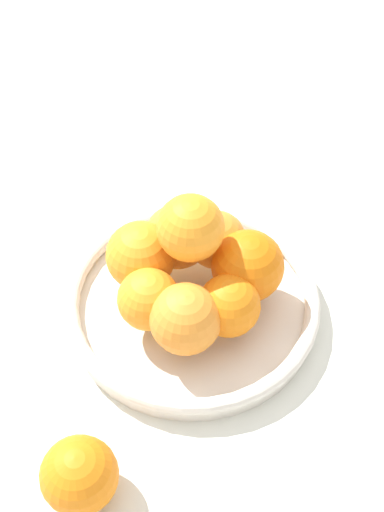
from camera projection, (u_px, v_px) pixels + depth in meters
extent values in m
plane|color=silver|center=(192.00, 312.00, 0.85)|extent=(4.00, 4.00, 0.00)
cylinder|color=silver|center=(192.00, 308.00, 0.84)|extent=(0.29, 0.29, 0.02)
torus|color=silver|center=(192.00, 299.00, 0.83)|extent=(0.30, 0.30, 0.02)
sphere|color=orange|center=(178.00, 236.00, 0.83)|extent=(0.08, 0.08, 0.08)
sphere|color=orange|center=(141.00, 256.00, 0.81)|extent=(0.08, 0.08, 0.08)
sphere|color=orange|center=(149.00, 299.00, 0.77)|extent=(0.07, 0.07, 0.07)
sphere|color=orange|center=(185.00, 319.00, 0.75)|extent=(0.08, 0.08, 0.08)
sphere|color=orange|center=(229.00, 306.00, 0.77)|extent=(0.07, 0.07, 0.07)
sphere|color=orange|center=(248.00, 265.00, 0.80)|extent=(0.08, 0.08, 0.08)
sphere|color=orange|center=(216.00, 240.00, 0.83)|extent=(0.07, 0.07, 0.07)
sphere|color=orange|center=(193.00, 228.00, 0.76)|extent=(0.07, 0.07, 0.07)
sphere|color=orange|center=(79.00, 475.00, 0.68)|extent=(0.08, 0.08, 0.08)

